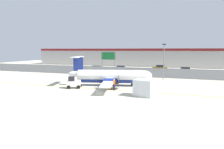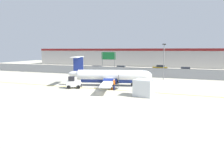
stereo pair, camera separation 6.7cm
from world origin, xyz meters
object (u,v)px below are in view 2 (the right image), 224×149
(parked_car_2, at_px, (160,68))
(ground_crew_worker, at_px, (114,84))
(apron_light_pole, at_px, (164,59))
(traffic_cone_near_left, at_px, (112,87))
(parked_car_0, at_px, (96,69))
(commuter_airplane, at_px, (112,76))
(baggage_tug, at_px, (73,83))
(parked_car_3, at_px, (186,70))
(cargo_container, at_px, (144,88))
(traffic_cone_near_right, at_px, (150,88))
(highway_sign, at_px, (108,58))
(parked_car_1, at_px, (121,68))

(parked_car_2, bearing_deg, ground_crew_worker, 80.33)
(apron_light_pole, bearing_deg, traffic_cone_near_left, -117.31)
(parked_car_2, bearing_deg, parked_car_0, 26.10)
(commuter_airplane, xyz_separation_m, parked_car_0, (-10.86, 18.53, -0.71))
(baggage_tug, xyz_separation_m, parked_car_3, (17.25, 26.48, 0.04))
(ground_crew_worker, bearing_deg, parked_car_0, -110.09)
(cargo_container, distance_m, apron_light_pole, 15.99)
(baggage_tug, relative_size, traffic_cone_near_right, 4.03)
(parked_car_0, xyz_separation_m, apron_light_pole, (18.59, -8.72, 3.41))
(cargo_container, relative_size, traffic_cone_near_right, 4.21)
(baggage_tug, relative_size, parked_car_3, 0.60)
(highway_sign, bearing_deg, cargo_container, -58.59)
(ground_crew_worker, relative_size, cargo_container, 0.63)
(baggage_tug, bearing_deg, commuter_airplane, 14.63)
(parked_car_3, relative_size, highway_sign, 0.78)
(parked_car_3, bearing_deg, parked_car_1, 179.53)
(commuter_airplane, xyz_separation_m, ground_crew_worker, (1.58, -3.40, -0.65))
(parked_car_1, bearing_deg, traffic_cone_near_right, -66.94)
(traffic_cone_near_right, relative_size, parked_car_3, 0.15)
(commuter_airplane, bearing_deg, parked_car_0, 106.65)
(traffic_cone_near_right, height_order, highway_sign, highway_sign)
(commuter_airplane, height_order, highway_sign, highway_sign)
(baggage_tug, relative_size, parked_car_2, 0.60)
(traffic_cone_near_left, bearing_deg, parked_car_2, 82.06)
(parked_car_3, relative_size, apron_light_pole, 0.59)
(ground_crew_worker, bearing_deg, apron_light_pole, -164.60)
(parked_car_2, height_order, parked_car_3, same)
(baggage_tug, height_order, traffic_cone_near_left, baggage_tug)
(ground_crew_worker, xyz_separation_m, parked_car_3, (10.67, 25.84, -0.06))
(cargo_container, height_order, highway_sign, highway_sign)
(commuter_airplane, bearing_deg, baggage_tug, -154.74)
(baggage_tug, bearing_deg, parked_car_2, 47.43)
(traffic_cone_near_left, bearing_deg, highway_sign, 111.70)
(baggage_tug, distance_m, highway_sign, 18.68)
(ground_crew_worker, xyz_separation_m, parked_car_0, (-12.44, 21.93, -0.06))
(parked_car_1, height_order, highway_sign, highway_sign)
(apron_light_pole, bearing_deg, highway_sign, 161.51)
(traffic_cone_near_left, xyz_separation_m, apron_light_pole, (6.61, 12.81, 3.99))
(ground_crew_worker, xyz_separation_m, cargo_container, (4.93, -2.41, 0.15))
(traffic_cone_near_left, height_order, highway_sign, highway_sign)
(commuter_airplane, bearing_deg, cargo_container, -55.50)
(commuter_airplane, xyz_separation_m, baggage_tug, (-5.00, -4.05, -0.75))
(cargo_container, bearing_deg, parked_car_1, 121.45)
(baggage_tug, bearing_deg, cargo_container, -33.09)
(baggage_tug, bearing_deg, ground_crew_worker, -18.78)
(parked_car_0, distance_m, highway_sign, 7.35)
(ground_crew_worker, height_order, parked_car_1, same)
(parked_car_0, relative_size, apron_light_pole, 0.60)
(cargo_container, distance_m, parked_car_3, 28.83)
(commuter_airplane, relative_size, highway_sign, 2.89)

